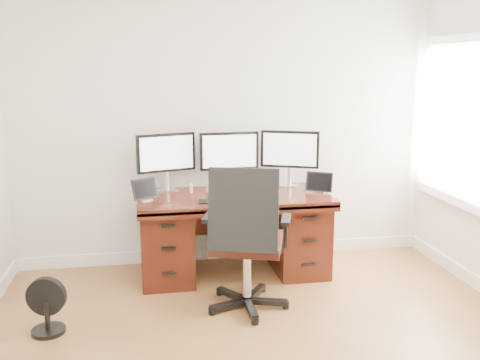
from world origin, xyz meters
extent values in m
cube|color=silver|center=(0.00, 2.25, 1.35)|extent=(4.00, 0.10, 2.70)
cube|color=white|center=(1.97, 1.50, 1.40)|extent=(0.04, 1.30, 1.50)
cube|color=white|center=(1.95, 1.50, 1.40)|extent=(0.01, 1.15, 1.35)
cube|color=#40160C|center=(0.00, 1.80, 0.72)|extent=(1.70, 0.80, 0.05)
cube|color=#40160C|center=(-0.60, 1.83, 0.35)|extent=(0.45, 0.70, 0.70)
cube|color=#40160C|center=(0.60, 1.83, 0.35)|extent=(0.45, 0.70, 0.70)
cube|color=black|center=(0.00, 2.10, 0.50)|extent=(0.74, 0.03, 0.40)
cylinder|color=black|center=(-0.01, 1.12, 0.04)|extent=(0.78, 0.78, 0.09)
cylinder|color=silver|center=(-0.01, 1.12, 0.31)|extent=(0.07, 0.07, 0.44)
cube|color=#361710|center=(-0.01, 1.12, 0.53)|extent=(0.66, 0.64, 0.08)
cube|color=black|center=(-0.08, 0.89, 0.86)|extent=(0.50, 0.21, 0.61)
cube|color=black|center=(-0.30, 1.21, 0.73)|extent=(0.14, 0.27, 0.03)
cube|color=black|center=(0.27, 1.03, 0.73)|extent=(0.14, 0.27, 0.03)
cylinder|color=black|center=(-1.50, 0.95, 0.01)|extent=(0.24, 0.24, 0.03)
cylinder|color=black|center=(-1.50, 0.95, 0.13)|extent=(0.04, 0.04, 0.20)
cylinder|color=black|center=(-1.50, 0.95, 0.27)|extent=(0.29, 0.12, 0.28)
cube|color=silver|center=(-0.58, 2.07, 0.76)|extent=(0.21, 0.19, 0.01)
cylinder|color=silver|center=(-0.58, 2.07, 0.84)|extent=(0.04, 0.04, 0.18)
cube|color=black|center=(-0.58, 2.07, 1.10)|extent=(0.54, 0.20, 0.35)
cube|color=white|center=(-0.57, 2.05, 1.10)|extent=(0.48, 0.15, 0.30)
cube|color=silver|center=(0.00, 2.07, 0.76)|extent=(0.19, 0.15, 0.01)
cylinder|color=silver|center=(0.00, 2.07, 0.84)|extent=(0.04, 0.04, 0.18)
cube|color=black|center=(0.00, 2.07, 1.10)|extent=(0.55, 0.06, 0.35)
cube|color=white|center=(0.00, 2.05, 1.10)|extent=(0.50, 0.03, 0.30)
cube|color=silver|center=(0.58, 2.07, 0.76)|extent=(0.22, 0.20, 0.01)
cylinder|color=silver|center=(0.58, 2.07, 0.84)|extent=(0.04, 0.04, 0.18)
cube|color=black|center=(0.58, 2.07, 1.10)|extent=(0.52, 0.24, 0.35)
cube|color=white|center=(0.57, 2.05, 1.10)|extent=(0.46, 0.20, 0.30)
cube|color=silver|center=(-0.78, 1.75, 0.76)|extent=(0.13, 0.12, 0.01)
cube|color=black|center=(-0.78, 1.75, 0.85)|extent=(0.24, 0.18, 0.17)
cube|color=silver|center=(0.77, 1.75, 0.76)|extent=(0.13, 0.12, 0.01)
cube|color=black|center=(0.77, 1.75, 0.85)|extent=(0.24, 0.17, 0.17)
cube|color=white|center=(-0.05, 1.61, 0.76)|extent=(0.33, 0.21, 0.01)
cube|color=silver|center=(0.27, 1.66, 0.76)|extent=(0.16, 0.16, 0.01)
cube|color=black|center=(-0.23, 1.58, 0.76)|extent=(0.22, 0.15, 0.01)
cube|color=black|center=(-0.06, 1.80, 0.76)|extent=(0.14, 0.09, 0.01)
cylinder|color=#FA9F5D|center=(-0.37, 1.95, 0.78)|extent=(0.03, 0.03, 0.06)
sphere|color=#FA9F5D|center=(-0.37, 1.95, 0.82)|extent=(0.04, 0.04, 0.04)
cylinder|color=#955F48|center=(-0.22, 1.95, 0.78)|extent=(0.03, 0.03, 0.06)
sphere|color=#955F48|center=(-0.22, 1.95, 0.82)|extent=(0.04, 0.04, 0.04)
cylinder|color=#9E5AE3|center=(-0.11, 1.95, 0.78)|extent=(0.03, 0.03, 0.06)
sphere|color=#9E5AE3|center=(-0.11, 1.95, 0.82)|extent=(0.04, 0.04, 0.04)
cylinder|color=#4D6DD7|center=(0.14, 1.95, 0.78)|extent=(0.03, 0.03, 0.06)
sphere|color=#4D6DD7|center=(0.14, 1.95, 0.82)|extent=(0.04, 0.04, 0.04)
cylinder|color=pink|center=(0.24, 1.95, 0.78)|extent=(0.03, 0.03, 0.06)
sphere|color=pink|center=(0.24, 1.95, 0.82)|extent=(0.04, 0.04, 0.04)
camera|label=1|loc=(-0.76, -2.76, 1.87)|focal=40.00mm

